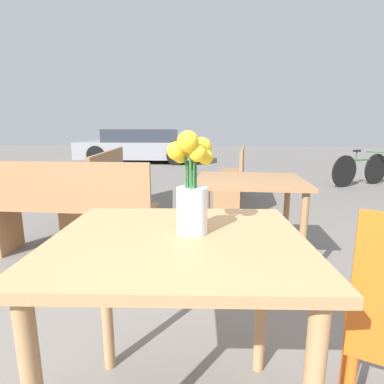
{
  "coord_description": "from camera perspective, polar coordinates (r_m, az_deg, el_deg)",
  "views": [
    {
      "loc": [
        0.15,
        -0.91,
        1.1
      ],
      "look_at": [
        0.04,
        0.04,
        0.9
      ],
      "focal_mm": 28.0,
      "sensor_mm": 36.0,
      "label": 1
    }
  ],
  "objects": [
    {
      "name": "bench_far",
      "position": [
        4.42,
        8.33,
        3.4
      ],
      "size": [
        0.47,
        1.73,
        0.85
      ],
      "color": "#9E7047",
      "rests_on": "ground_plane"
    },
    {
      "name": "bench_near",
      "position": [
        3.86,
        -16.54,
        1.91
      ],
      "size": [
        0.68,
        1.86,
        0.85
      ],
      "color": "#9E7047",
      "rests_on": "ground_plane"
    },
    {
      "name": "table_front",
      "position": [
        1.03,
        -2.61,
        -15.1
      ],
      "size": [
        0.88,
        0.78,
        0.76
      ],
      "color": "tan",
      "rests_on": "ground_plane"
    },
    {
      "name": "parked_car",
      "position": [
        10.69,
        -9.55,
        8.59
      ],
      "size": [
        4.3,
        2.01,
        1.12
      ],
      "color": "gray",
      "rests_on": "ground_plane"
    },
    {
      "name": "flower_vase",
      "position": [
        0.98,
        -0.05,
        0.48
      ],
      "size": [
        0.14,
        0.16,
        0.34
      ],
      "color": "silver",
      "rests_on": "table_front"
    },
    {
      "name": "table_back",
      "position": [
        2.38,
        10.85,
        -0.26
      ],
      "size": [
        0.83,
        0.74,
        0.73
      ],
      "color": "#9E7047",
      "rests_on": "ground_plane"
    },
    {
      "name": "bicycle",
      "position": [
        6.88,
        29.45,
        3.78
      ],
      "size": [
        1.34,
        0.8,
        0.72
      ],
      "color": "black",
      "rests_on": "ground_plane"
    },
    {
      "name": "bench_middle",
      "position": [
        2.75,
        -22.02,
        -2.72
      ],
      "size": [
        1.44,
        0.39,
        0.85
      ],
      "color": "#9E7047",
      "rests_on": "ground_plane"
    }
  ]
}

